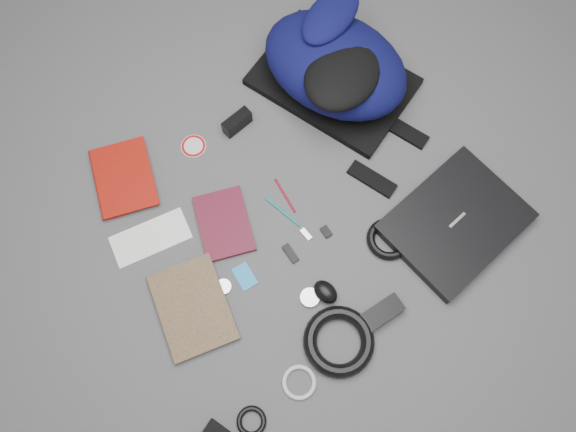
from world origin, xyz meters
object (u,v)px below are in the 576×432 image
laptop (455,222)px  mouse (326,292)px  backpack (335,64)px  dvd_case (224,224)px  textbook_red (95,186)px  power_brick (380,314)px  comic_book (160,320)px  compact_camera (237,122)px

laptop → mouse: (-0.45, 0.04, 0.00)m
backpack → dvd_case: (-0.56, -0.23, -0.10)m
mouse → backpack: bearing=43.0°
backpack → textbook_red: bearing=150.7°
mouse → power_brick: 0.17m
comic_book → power_brick: size_ratio=1.99×
backpack → compact_camera: backpack is taller
textbook_red → comic_book: 0.47m
backpack → power_brick: 0.79m
compact_camera → power_brick: (0.03, -0.75, -0.01)m
comic_book → dvd_case: comic_book is taller
mouse → power_brick: (0.10, -0.14, -0.00)m
textbook_red → compact_camera: 0.48m
backpack → dvd_case: size_ratio=2.53×
mouse → laptop: bearing=-15.5°
textbook_red → power_brick: bearing=-41.9°
laptop → compact_camera: compact_camera is taller
laptop → textbook_red: size_ratio=1.64×
comic_book → mouse: size_ratio=3.44×
comic_book → laptop: bearing=-3.4°
textbook_red → backpack: bearing=9.4°
dvd_case → power_brick: 0.54m
textbook_red → mouse: (0.41, -0.66, 0.01)m
compact_camera → mouse: compact_camera is taller
textbook_red → power_brick: power_brick is taller
comic_book → compact_camera: 0.66m
laptop → mouse: bearing=166.4°
laptop → power_brick: (-0.35, -0.10, -0.00)m
compact_camera → mouse: size_ratio=1.26×
compact_camera → power_brick: bearing=-97.0°
laptop → comic_book: 0.92m
power_brick → textbook_red: bearing=122.5°
comic_book → mouse: 0.48m
backpack → compact_camera: bearing=151.3°
backpack → power_brick: bearing=-137.3°
power_brick → compact_camera: bearing=92.2°
backpack → dvd_case: 0.61m
textbook_red → mouse: 0.78m
power_brick → comic_book: bearing=148.8°
textbook_red → power_brick: (0.51, -0.80, 0.00)m
backpack → dvd_case: bearing=179.4°
backpack → compact_camera: 0.36m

